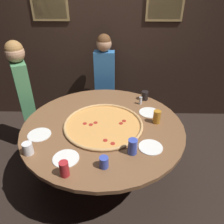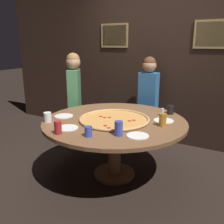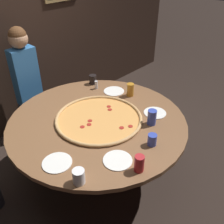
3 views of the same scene
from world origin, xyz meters
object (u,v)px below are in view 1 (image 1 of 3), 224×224
giant_pizza (103,125)px  drink_cup_by_shaker (64,169)px  drink_cup_far_right (157,117)px  white_plate_left_side (66,158)px  condiment_shaker (141,101)px  drink_cup_near_left (145,96)px  white_plate_right_side (149,112)px  drink_cup_front_edge (104,162)px  drink_cup_beside_pizza (28,149)px  drink_cup_near_right (133,147)px  white_plate_near_front (151,147)px  diner_centre_back (105,76)px  dining_table (103,133)px  diner_far_left (24,92)px  white_plate_far_back (39,135)px

giant_pizza → drink_cup_by_shaker: bearing=-111.5°
giant_pizza → drink_cup_far_right: bearing=7.0°
white_plate_left_side → condiment_shaker: size_ratio=2.40×
drink_cup_near_left → condiment_shaker: bearing=-117.4°
drink_cup_far_right → white_plate_right_side: (-0.05, 0.20, -0.07)m
drink_cup_front_edge → drink_cup_beside_pizza: (-0.68, 0.15, 0.01)m
white_plate_right_side → white_plate_left_side: 1.13m
drink_cup_near_right → white_plate_near_front: 0.20m
drink_cup_front_edge → diner_centre_back: bearing=92.6°
giant_pizza → white_plate_left_side: size_ratio=3.64×
drink_cup_near_left → drink_cup_near_right: 1.03m
white_plate_near_front → white_plate_right_side: bearing=84.1°
drink_cup_near_right → diner_centre_back: 1.64m
condiment_shaker → drink_cup_near_right: bearing=-99.8°
drink_cup_beside_pizza → diner_centre_back: size_ratio=0.08×
drink_cup_near_right → condiment_shaker: size_ratio=1.52×
dining_table → drink_cup_by_shaker: size_ratio=12.61×
drink_cup_far_right → white_plate_right_side: size_ratio=0.62×
white_plate_near_front → drink_cup_front_edge: bearing=-149.3°
dining_table → drink_cup_near_left: bearing=48.9°
drink_cup_by_shaker → white_plate_left_side: drink_cup_by_shaker is taller
drink_cup_near_right → diner_far_left: 1.65m
white_plate_far_back → white_plate_left_side: size_ratio=1.00×
dining_table → diner_far_left: 1.20m
giant_pizza → white_plate_right_side: bearing=27.3°
giant_pizza → drink_cup_beside_pizza: (-0.65, -0.44, 0.04)m
drink_cup_far_right → drink_cup_near_right: drink_cup_near_right is taller
drink_cup_front_edge → diner_far_left: (-1.08, 1.16, 0.05)m
white_plate_right_side → white_plate_left_side: bearing=-136.8°
drink_cup_by_shaker → drink_cup_front_edge: 0.32m
white_plate_near_front → giant_pizza: bearing=143.2°
drink_cup_far_right → drink_cup_near_left: size_ratio=1.29×
white_plate_near_front → diner_far_left: (-1.50, 0.91, 0.10)m
white_plate_right_side → white_plate_far_back: (-1.16, -0.44, 0.00)m
drink_cup_by_shaker → diner_far_left: 1.47m
white_plate_right_side → diner_centre_back: (-0.57, 0.92, 0.07)m
white_plate_near_front → diner_centre_back: (-0.50, 1.53, 0.07)m
white_plate_right_side → white_plate_left_side: same height
giant_pizza → drink_cup_near_right: (0.28, -0.42, 0.06)m
white_plate_left_side → giant_pizza: bearing=59.1°
drink_cup_far_right → white_plate_left_side: 1.05m
condiment_shaker → white_plate_near_front: bearing=-88.4°
drink_cup_far_right → giant_pizza: bearing=-173.0°
dining_table → drink_cup_front_edge: (0.04, -0.61, 0.17)m
drink_cup_near_right → white_plate_right_side: drink_cup_near_right is taller
drink_cup_by_shaker → white_plate_left_side: bearing=99.6°
drink_cup_near_left → condiment_shaker: drink_cup_near_left is taller
drink_cup_by_shaker → diner_centre_back: bearing=83.1°
white_plate_near_front → diner_centre_back: bearing=108.2°
drink_cup_by_shaker → diner_centre_back: (0.23, 1.88, 0.00)m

